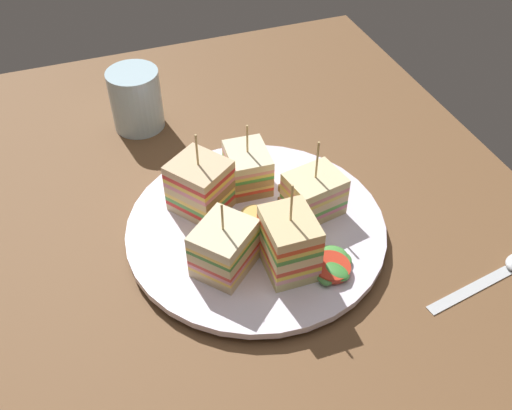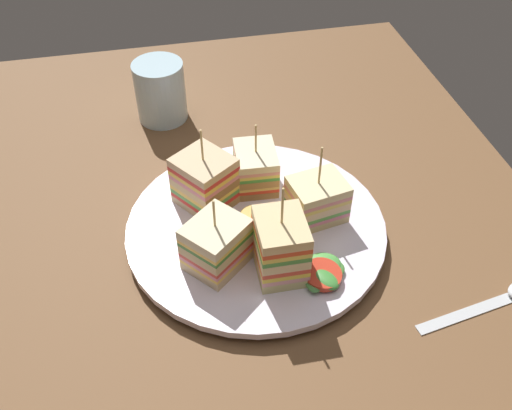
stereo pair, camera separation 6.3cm
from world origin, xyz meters
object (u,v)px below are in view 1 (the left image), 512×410
object	(u,v)px
drinking_glass	(137,103)
plate	(256,228)
sandwich_wedge_1	(312,192)
sandwich_wedge_4	(224,248)
chip_pile	(260,223)
sandwich_wedge_2	(248,168)
spoon	(506,270)
sandwich_wedge_3	(200,186)
sandwich_wedge_0	(289,243)

from	to	relation	value
drinking_glass	plate	bearing A→B (deg)	-162.40
sandwich_wedge_1	drinking_glass	distance (cm)	29.54
plate	sandwich_wedge_4	bearing A→B (deg)	132.33
sandwich_wedge_1	chip_pile	bearing A→B (deg)	1.27
sandwich_wedge_2	drinking_glass	xyz separation A→B (cm)	(18.92, 9.62, -0.42)
plate	sandwich_wedge_2	xyz separation A→B (cm)	(6.83, -1.45, 3.10)
plate	sandwich_wedge_4	xyz separation A→B (cm)	(-4.70, 5.16, 3.44)
sandwich_wedge_4	spoon	bearing A→B (deg)	-59.71
spoon	drinking_glass	bearing A→B (deg)	118.86
chip_pile	spoon	bearing A→B (deg)	-120.15
sandwich_wedge_3	drinking_glass	size ratio (longest dim) A/B	1.21
sandwich_wedge_4	sandwich_wedge_2	bearing A→B (deg)	19.56
sandwich_wedge_0	sandwich_wedge_3	distance (cm)	13.29
sandwich_wedge_2	plate	bearing A→B (deg)	-8.36
sandwich_wedge_0	sandwich_wedge_2	xyz separation A→B (cm)	(13.73, -0.39, -0.98)
sandwich_wedge_0	sandwich_wedge_1	bearing A→B (deg)	-37.78
plate	sandwich_wedge_1	world-z (taller)	sandwich_wedge_1
drinking_glass	sandwich_wedge_4	bearing A→B (deg)	-174.35
sandwich_wedge_0	plate	bearing A→B (deg)	9.93
sandwich_wedge_0	spoon	world-z (taller)	sandwich_wedge_0
chip_pile	spoon	xyz separation A→B (cm)	(-13.51, -23.25, -2.40)
sandwich_wedge_3	sandwich_wedge_4	xyz separation A→B (cm)	(-9.66, 0.24, -0.34)
sandwich_wedge_2	chip_pile	bearing A→B (deg)	-6.04
sandwich_wedge_4	drinking_glass	size ratio (longest dim) A/B	1.06
sandwich_wedge_2	sandwich_wedge_0	bearing A→B (deg)	1.95
plate	sandwich_wedge_1	size ratio (longest dim) A/B	3.00
sandwich_wedge_3	chip_pile	xyz separation A→B (cm)	(-6.01, -5.02, -1.98)
sandwich_wedge_0	sandwich_wedge_4	distance (cm)	6.62
sandwich_wedge_0	drinking_glass	size ratio (longest dim) A/B	1.33
chip_pile	plate	bearing A→B (deg)	5.91
plate	spoon	size ratio (longest dim) A/B	2.03
sandwich_wedge_2	spoon	size ratio (longest dim) A/B	0.60
sandwich_wedge_2	drinking_glass	bearing A→B (deg)	-149.47
sandwich_wedge_1	drinking_glass	world-z (taller)	sandwich_wedge_1
chip_pile	spoon	distance (cm)	27.00
spoon	plate	bearing A→B (deg)	138.90
sandwich_wedge_2	sandwich_wedge_3	xyz separation A→B (cm)	(-1.86, 6.36, 0.68)
sandwich_wedge_1	spoon	world-z (taller)	sandwich_wedge_1
plate	sandwich_wedge_2	size ratio (longest dim) A/B	3.39
sandwich_wedge_3	sandwich_wedge_2	bearing A→B (deg)	70.72
drinking_glass	sandwich_wedge_0	bearing A→B (deg)	-164.23
sandwich_wedge_1	sandwich_wedge_3	size ratio (longest dim) A/B	0.95
sandwich_wedge_0	drinking_glass	bearing A→B (deg)	17.05
chip_pile	drinking_glass	distance (cm)	28.06
sandwich_wedge_1	plate	bearing A→B (deg)	-7.38
sandwich_wedge_1	sandwich_wedge_3	xyz separation A→B (cm)	(4.58, 11.88, 0.67)
sandwich_wedge_0	sandwich_wedge_3	xyz separation A→B (cm)	(11.87, 5.96, -0.30)
sandwich_wedge_2	chip_pile	distance (cm)	8.09
sandwich_wedge_2	chip_pile	world-z (taller)	sandwich_wedge_2
spoon	drinking_glass	size ratio (longest dim) A/B	1.70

